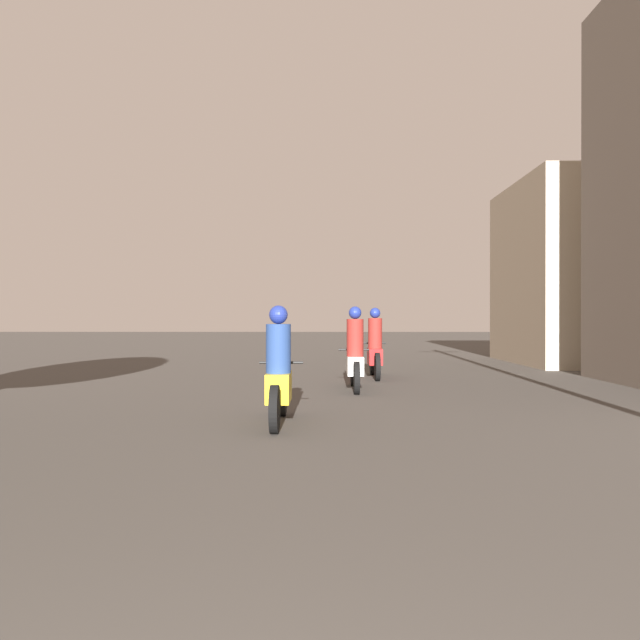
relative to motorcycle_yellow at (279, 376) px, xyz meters
The scene contains 4 objects.
motorcycle_yellow is the anchor object (origin of this frame).
motorcycle_white 3.99m from the motorcycle_yellow, 73.03° to the left, with size 0.60×1.98×1.59m.
motorcycle_red 6.48m from the motorcycle_yellow, 74.46° to the left, with size 0.60×2.10×1.61m.
building_right_far 14.30m from the motorcycle_yellow, 50.36° to the left, with size 5.43×5.47×5.45m.
Camera 1 is at (0.08, -0.44, 1.38)m, focal length 35.00 mm.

